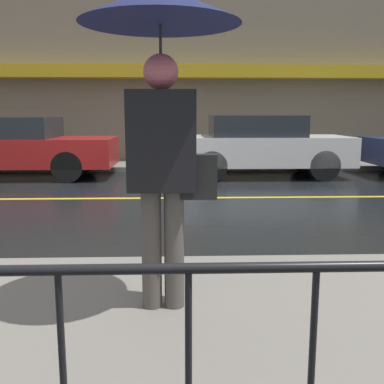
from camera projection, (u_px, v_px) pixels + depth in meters
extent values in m
plane|color=black|center=(107.00, 199.00, 7.81)|extent=(80.00, 80.00, 0.00)
cube|color=slate|center=(132.00, 166.00, 12.19)|extent=(28.00, 1.69, 0.12)
cube|color=gold|center=(107.00, 198.00, 7.81)|extent=(25.20, 0.12, 0.01)
cube|color=#706656|center=(132.00, 40.00, 12.57)|extent=(28.00, 0.30, 6.99)
cube|color=#B79319|center=(132.00, 71.00, 12.31)|extent=(16.80, 0.55, 0.35)
cylinder|color=#4C4742|center=(152.00, 249.00, 3.10)|extent=(0.14, 0.14, 0.83)
cylinder|color=#4C4742|center=(174.00, 249.00, 3.11)|extent=(0.14, 0.14, 0.83)
cube|color=black|center=(162.00, 141.00, 2.97)|extent=(0.45, 0.27, 0.66)
sphere|color=#D0666E|center=(161.00, 72.00, 2.90)|extent=(0.23, 0.23, 0.23)
cylinder|color=#262628|center=(161.00, 84.00, 2.91)|extent=(0.02, 0.02, 0.74)
cone|color=#191E4C|center=(160.00, 5.00, 2.83)|extent=(1.04, 1.04, 0.23)
cube|color=black|center=(199.00, 177.00, 3.03)|extent=(0.24, 0.12, 0.30)
cube|color=maroon|center=(10.00, 152.00, 10.24)|extent=(4.77, 1.79, 0.63)
cylinder|color=black|center=(82.00, 160.00, 11.12)|extent=(0.67, 0.22, 0.67)
cylinder|color=black|center=(67.00, 167.00, 9.57)|extent=(0.67, 0.22, 0.67)
cube|color=silver|center=(262.00, 150.00, 10.44)|extent=(3.97, 1.75, 0.66)
cube|color=#1E2328|center=(256.00, 126.00, 10.34)|extent=(2.06, 1.61, 0.48)
cylinder|color=black|center=(304.00, 159.00, 11.29)|extent=(0.67, 0.22, 0.67)
cylinder|color=black|center=(324.00, 166.00, 9.78)|extent=(0.67, 0.22, 0.67)
cylinder|color=black|center=(207.00, 159.00, 11.20)|extent=(0.67, 0.22, 0.67)
cylinder|color=black|center=(212.00, 166.00, 9.70)|extent=(0.67, 0.22, 0.67)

